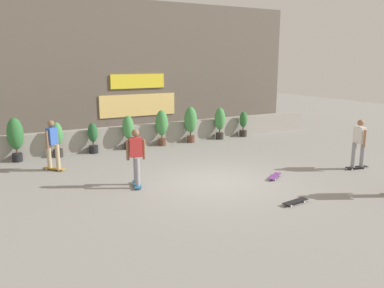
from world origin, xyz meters
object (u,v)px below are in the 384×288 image
at_px(potted_plant_3, 128,130).
at_px(potted_plant_7, 243,123).
at_px(skater_far_left, 136,155).
at_px(potted_plant_6, 220,121).
at_px(skateboard_aside, 275,176).
at_px(potted_plant_2, 93,137).
at_px(skater_far_right, 52,143).
at_px(potted_plant_4, 162,125).
at_px(potted_plant_1, 57,138).
at_px(potted_plant_0, 15,136).
at_px(skateboard_near_camera, 295,201).
at_px(skater_by_wall_right, 359,142).
at_px(potted_plant_5, 191,122).

bearing_deg(potted_plant_3, potted_plant_7, 0.00).
bearing_deg(potted_plant_3, skater_far_left, -106.79).
xyz_separation_m(potted_plant_6, skateboard_aside, (-1.82, -6.08, -0.79)).
distance_m(potted_plant_2, potted_plant_3, 1.47).
relative_size(skater_far_right, skateboard_aside, 2.19).
bearing_deg(potted_plant_4, skater_far_right, -158.94).
relative_size(potted_plant_1, skater_far_right, 0.79).
xyz_separation_m(potted_plant_2, skater_far_right, (-1.82, -1.85, 0.29)).
distance_m(potted_plant_6, skateboard_aside, 6.40).
distance_m(potted_plant_0, potted_plant_2, 2.81).
bearing_deg(skateboard_aside, skater_far_left, 162.45).
relative_size(potted_plant_4, potted_plant_6, 1.05).
relative_size(potted_plant_6, skateboard_near_camera, 1.79).
relative_size(skater_by_wall_right, skater_far_left, 1.00).
height_order(potted_plant_3, skater_far_right, skater_far_right).
distance_m(potted_plant_1, skater_far_right, 1.91).
bearing_deg(skateboard_aside, potted_plant_3, 113.54).
relative_size(potted_plant_0, potted_plant_6, 1.10).
bearing_deg(skater_far_left, potted_plant_6, 38.97).
relative_size(potted_plant_5, potted_plant_7, 1.32).
bearing_deg(skateboard_near_camera, skateboard_aside, 63.09).
relative_size(potted_plant_1, potted_plant_5, 0.83).
height_order(potted_plant_6, skater_far_left, skater_far_left).
bearing_deg(potted_plant_1, potted_plant_5, 0.00).
height_order(potted_plant_4, skater_by_wall_right, skater_by_wall_right).
height_order(potted_plant_4, potted_plant_5, potted_plant_5).
bearing_deg(potted_plant_5, skater_far_right, -163.43).
height_order(potted_plant_5, skater_far_left, skater_far_left).
height_order(potted_plant_2, potted_plant_6, potted_plant_6).
relative_size(potted_plant_1, potted_plant_6, 0.91).
relative_size(potted_plant_5, potted_plant_6, 1.09).
bearing_deg(skateboard_aside, skateboard_near_camera, -116.91).
distance_m(skater_far_left, skateboard_aside, 4.38).
bearing_deg(potted_plant_4, skateboard_near_camera, -89.16).
relative_size(potted_plant_3, potted_plant_5, 0.87).
height_order(potted_plant_4, skater_far_right, skater_far_right).
bearing_deg(potted_plant_1, potted_plant_0, 180.00).
relative_size(potted_plant_2, skateboard_aside, 1.58).
xyz_separation_m(potted_plant_2, skater_by_wall_right, (7.26, -6.60, 0.29)).
bearing_deg(potted_plant_4, skater_by_wall_right, -57.03).
bearing_deg(potted_plant_0, skateboard_aside, -41.38).
bearing_deg(skater_far_left, potted_plant_2, 90.22).
height_order(potted_plant_2, skater_far_left, skater_far_left).
bearing_deg(potted_plant_7, skateboard_near_camera, -117.36).
relative_size(potted_plant_4, skateboard_aside, 1.98).
relative_size(potted_plant_1, skater_far_left, 0.79).
xyz_separation_m(potted_plant_3, potted_plant_5, (2.92, 0.00, 0.14)).
height_order(potted_plant_1, potted_plant_3, potted_plant_3).
bearing_deg(potted_plant_4, potted_plant_3, 180.00).
bearing_deg(skater_far_left, potted_plant_0, 120.41).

